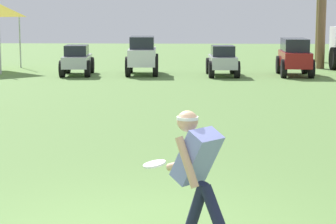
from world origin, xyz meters
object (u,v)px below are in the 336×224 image
Objects in this scene: frisbee_in_flight at (154,164)px; parked_car_slot_a at (77,60)px; parked_car_slot_b at (142,54)px; parked_car_slot_d at (295,56)px; frisbee_thrower at (198,173)px; parked_car_slot_c at (222,60)px.

parked_car_slot_a is at bearing 102.96° from frisbee_in_flight.
frisbee_in_flight is at bearing -84.99° from parked_car_slot_b.
parked_car_slot_d is at bearing 76.60° from frisbee_in_flight.
parked_car_slot_d is at bearing 78.54° from frisbee_thrower.
frisbee_thrower is 0.58× the size of parked_car_slot_b.
frisbee_thrower is 18.05m from parked_car_slot_a.
frisbee_in_flight is at bearing -77.04° from parked_car_slot_a.
parked_car_slot_d is (4.06, 17.02, 0.01)m from frisbee_in_flight.
parked_car_slot_b is at bearing 8.33° from parked_car_slot_a.
frisbee_in_flight is 17.50m from parked_car_slot_d.
parked_car_slot_d is (7.93, 0.19, 0.16)m from parked_car_slot_a.
parked_car_slot_c is 2.64m from parked_car_slot_d.
parked_car_slot_b reaches higher than parked_car_slot_a.
frisbee_in_flight is 17.25m from parked_car_slot_b.
parked_car_slot_a is at bearing 179.68° from parked_car_slot_c.
frisbee_thrower is 4.70× the size of frisbee_in_flight.
frisbee_thrower is 17.52m from parked_car_slot_c.
parked_car_slot_a is 5.31m from parked_car_slot_c.
parked_car_slot_a is 2.40m from parked_car_slot_b.
parked_car_slot_b is at bearing 172.71° from parked_car_slot_c.
frisbee_thrower is 0.62× the size of parked_car_slot_a.
parked_car_slot_b reaches higher than parked_car_slot_c.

